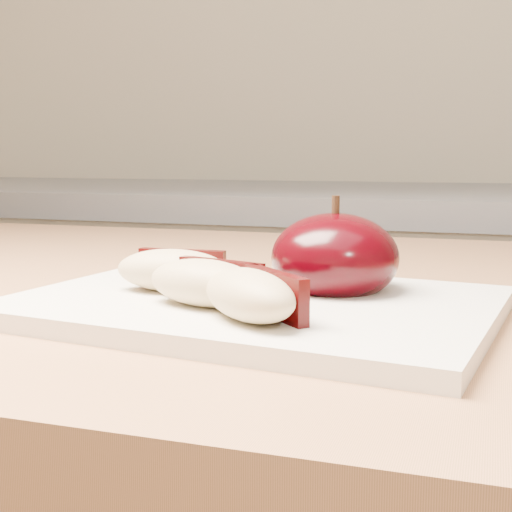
% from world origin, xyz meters
% --- Properties ---
extents(back_cabinet, '(2.40, 0.62, 0.94)m').
position_xyz_m(back_cabinet, '(0.00, 1.20, 0.47)').
color(back_cabinet, silver).
rests_on(back_cabinet, ground).
extents(cutting_board, '(0.30, 0.24, 0.01)m').
position_xyz_m(cutting_board, '(-0.09, 0.38, 0.91)').
color(cutting_board, beige).
rests_on(cutting_board, island_counter).
extents(apple_half, '(0.11, 0.11, 0.07)m').
position_xyz_m(apple_half, '(-0.05, 0.41, 0.93)').
color(apple_half, black).
rests_on(apple_half, cutting_board).
extents(apple_wedge_a, '(0.08, 0.04, 0.03)m').
position_xyz_m(apple_wedge_a, '(-0.14, 0.38, 0.92)').
color(apple_wedge_a, tan).
rests_on(apple_wedge_a, cutting_board).
extents(apple_wedge_b, '(0.08, 0.06, 0.03)m').
position_xyz_m(apple_wedge_b, '(-0.10, 0.34, 0.92)').
color(apple_wedge_b, tan).
rests_on(apple_wedge_b, cutting_board).
extents(apple_wedge_c, '(0.08, 0.08, 0.03)m').
position_xyz_m(apple_wedge_c, '(-0.07, 0.32, 0.92)').
color(apple_wedge_c, tan).
rests_on(apple_wedge_c, cutting_board).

